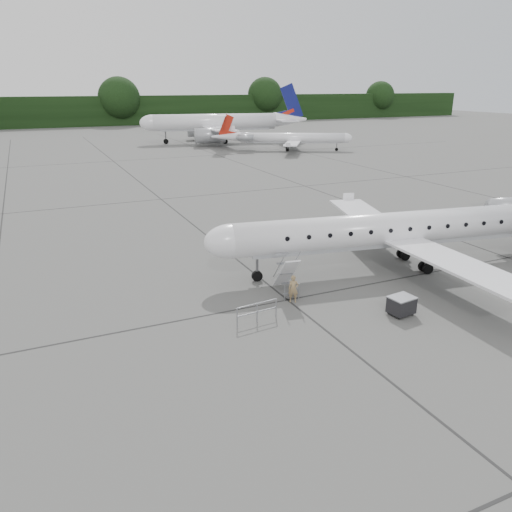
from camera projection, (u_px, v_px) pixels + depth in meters
name	position (u px, v px, depth m)	size (l,w,h in m)	color
ground	(413.00, 300.00, 27.02)	(320.00, 320.00, 0.00)	#595957
treeline	(92.00, 111.00, 137.58)	(260.00, 4.00, 8.00)	black
main_regional_jet	(405.00, 212.00, 30.71)	(28.09, 20.22, 7.20)	white
airstair	(286.00, 274.00, 27.53)	(0.85, 2.18, 2.26)	white
passenger	(293.00, 289.00, 26.52)	(0.54, 0.36, 1.49)	#8F754E
safety_railing	(257.00, 313.00, 24.31)	(2.20, 0.08, 1.00)	gray
baggage_cart	(401.00, 305.00, 25.11)	(1.19, 0.97, 1.04)	black
bg_narrowbody	(215.00, 114.00, 97.73)	(30.99, 22.31, 11.12)	white
bg_regional_right	(292.00, 133.00, 86.71)	(23.24, 16.73, 6.10)	white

